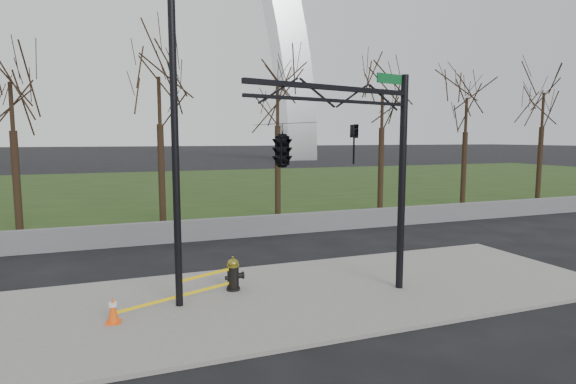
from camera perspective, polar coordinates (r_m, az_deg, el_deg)
name	(u,v)px	position (r m, az deg, el deg)	size (l,w,h in m)	color
ground	(297,297)	(13.01, 1.17, -12.70)	(500.00, 500.00, 0.00)	black
sidewalk	(297,295)	(12.99, 1.17, -12.49)	(18.00, 6.00, 0.10)	slate
grass_strip	(170,187)	(41.86, -14.29, 0.55)	(120.00, 40.00, 0.06)	#1F3914
guardrail	(229,228)	(20.30, -7.28, -4.38)	(60.00, 0.30, 0.90)	#59595B
tree_row	(281,145)	(24.86, -0.89, 5.80)	(53.68, 4.00, 7.90)	black
fire_hydrant	(234,275)	(13.20, -6.69, -10.02)	(0.58, 0.38, 0.95)	black
traffic_cone	(113,310)	(11.65, -20.65, -13.35)	(0.37, 0.37, 0.62)	#FF510D
street_light	(184,122)	(11.72, -12.62, 8.37)	(2.39, 0.24, 8.21)	black
traffic_signal_mast	(309,145)	(10.93, 2.62, 5.79)	(4.96, 2.54, 6.00)	black
caution_tape	(189,289)	(12.46, -12.06, -11.51)	(3.14, 1.31, 0.47)	yellow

